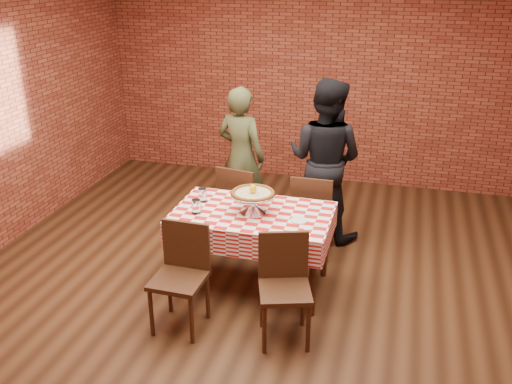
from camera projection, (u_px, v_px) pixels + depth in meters
The scene contains 19 objects.
ground at pixel (247, 288), 5.29m from camera, with size 6.00×6.00×0.00m, color black.
back_wall at pixel (310, 74), 7.40m from camera, with size 5.50×5.50×0.00m, color maroon.
table at pixel (253, 249), 5.21m from camera, with size 1.40×0.84×0.75m, color #452914.
tablecloth at pixel (253, 224), 5.11m from camera, with size 1.44×0.88×0.24m, color red, non-canonical shape.
pizza_stand at pixel (253, 203), 5.01m from camera, with size 0.41×0.41×0.18m, color silver, non-canonical shape.
pizza at pixel (253, 194), 4.98m from camera, with size 0.39×0.39×0.03m, color beige.
lemon at pixel (253, 189), 4.96m from camera, with size 0.06×0.06×0.08m, color yellow.
water_glass_left at pixel (196, 206), 5.02m from camera, with size 0.08×0.08×0.13m, color white.
water_glass_right at pixel (202, 195), 5.26m from camera, with size 0.08×0.08×0.13m, color white.
side_plate at pixel (299, 220), 4.89m from camera, with size 0.15×0.15×0.01m, color white.
sweetener_packet_a at pixel (307, 229), 4.74m from camera, with size 0.05×0.04×0.01m, color white.
sweetener_packet_b at pixel (319, 224), 4.82m from camera, with size 0.05×0.04×0.01m, color white.
condiment_caddy at pixel (267, 195), 5.27m from camera, with size 0.09×0.07×0.12m, color silver.
chair_near_left at pixel (179, 281), 4.58m from camera, with size 0.41×0.41×0.89m, color #452914, non-canonical shape.
chair_near_right at pixel (285, 292), 4.43m from camera, with size 0.40×0.40×0.88m, color #452914, non-canonical shape.
chair_far_left at pixel (243, 204), 5.99m from camera, with size 0.42×0.42×0.90m, color #452914, non-canonical shape.
chair_far_right at pixel (313, 213), 5.78m from camera, with size 0.42×0.42×0.90m, color #452914, non-canonical shape.
diner_olive at pixel (241, 156), 6.35m from camera, with size 0.58×0.38×1.59m, color #424928.
diner_black at pixel (325, 160), 6.02m from camera, with size 0.85×0.66×1.75m, color black.
Camera 1 is at (1.28, -4.35, 2.88)m, focal length 39.55 mm.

